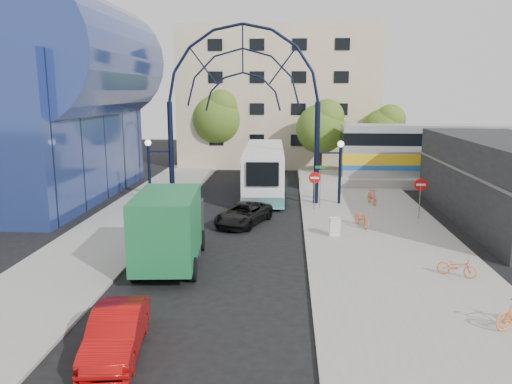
# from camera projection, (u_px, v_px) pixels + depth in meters

# --- Properties ---
(ground) EXTENTS (120.00, 120.00, 0.00)m
(ground) POSITION_uv_depth(u_px,v_px,m) (214.00, 276.00, 21.09)
(ground) COLOR black
(ground) RESTS_ON ground
(sidewalk_east) EXTENTS (8.00, 56.00, 0.12)m
(sidewalk_east) POSITION_uv_depth(u_px,v_px,m) (387.00, 250.00, 24.48)
(sidewalk_east) COLOR gray
(sidewalk_east) RESTS_ON ground
(plaza_west) EXTENTS (5.00, 50.00, 0.12)m
(plaza_west) POSITION_uv_depth(u_px,v_px,m) (113.00, 233.00, 27.36)
(plaza_west) COLOR gray
(plaza_west) RESTS_ON ground
(gateway_arch) EXTENTS (13.64, 0.44, 12.10)m
(gateway_arch) POSITION_uv_depth(u_px,v_px,m) (243.00, 78.00, 33.08)
(gateway_arch) COLOR black
(gateway_arch) RESTS_ON ground
(stop_sign) EXTENTS (0.80, 0.07, 2.50)m
(stop_sign) POSITION_uv_depth(u_px,v_px,m) (315.00, 181.00, 32.12)
(stop_sign) COLOR slate
(stop_sign) RESTS_ON sidewalk_east
(do_not_enter_sign) EXTENTS (0.76, 0.07, 2.48)m
(do_not_enter_sign) POSITION_uv_depth(u_px,v_px,m) (421.00, 189.00, 29.78)
(do_not_enter_sign) COLOR slate
(do_not_enter_sign) RESTS_ON sidewalk_east
(street_name_sign) EXTENTS (0.70, 0.70, 2.80)m
(street_name_sign) POSITION_uv_depth(u_px,v_px,m) (320.00, 178.00, 32.66)
(street_name_sign) COLOR slate
(street_name_sign) RESTS_ON sidewalk_east
(sandwich_board) EXTENTS (0.55, 0.61, 0.99)m
(sandwich_board) POSITION_uv_depth(u_px,v_px,m) (335.00, 225.00, 26.43)
(sandwich_board) COLOR white
(sandwich_board) RESTS_ON sidewalk_east
(transit_hall) EXTENTS (16.50, 18.00, 14.50)m
(transit_hall) POSITION_uv_depth(u_px,v_px,m) (30.00, 105.00, 35.41)
(transit_hall) COLOR navy
(transit_hall) RESTS_ON ground
(commercial_block_east) EXTENTS (6.00, 16.00, 5.00)m
(commercial_block_east) POSITION_uv_depth(u_px,v_px,m) (508.00, 181.00, 29.35)
(commercial_block_east) COLOR black
(commercial_block_east) RESTS_ON ground
(apartment_block) EXTENTS (20.00, 12.10, 14.00)m
(apartment_block) POSITION_uv_depth(u_px,v_px,m) (279.00, 98.00, 53.77)
(apartment_block) COLOR #CBAF8D
(apartment_block) RESTS_ON ground
(train_platform) EXTENTS (32.00, 5.00, 0.80)m
(train_platform) POSITION_uv_depth(u_px,v_px,m) (493.00, 181.00, 41.25)
(train_platform) COLOR gray
(train_platform) RESTS_ON ground
(train_car) EXTENTS (25.10, 3.05, 4.20)m
(train_car) POSITION_uv_depth(u_px,v_px,m) (495.00, 151.00, 40.75)
(train_car) COLOR #B7B7BC
(train_car) RESTS_ON train_platform
(tree_north_a) EXTENTS (4.48, 4.48, 7.00)m
(tree_north_a) POSITION_uv_depth(u_px,v_px,m) (322.00, 126.00, 45.14)
(tree_north_a) COLOR #382314
(tree_north_a) RESTS_ON ground
(tree_north_b) EXTENTS (5.12, 5.12, 8.00)m
(tree_north_b) POSITION_uv_depth(u_px,v_px,m) (219.00, 116.00, 49.56)
(tree_north_b) COLOR #382314
(tree_north_b) RESTS_ON ground
(tree_north_c) EXTENTS (4.16, 4.16, 6.50)m
(tree_north_c) POSITION_uv_depth(u_px,v_px,m) (385.00, 128.00, 46.78)
(tree_north_c) COLOR #382314
(tree_north_c) RESTS_ON ground
(city_bus) EXTENTS (3.36, 12.92, 3.52)m
(city_bus) POSITION_uv_depth(u_px,v_px,m) (264.00, 169.00, 38.02)
(city_bus) COLOR white
(city_bus) RESTS_ON ground
(green_truck) EXTENTS (3.09, 6.99, 3.43)m
(green_truck) POSITION_uv_depth(u_px,v_px,m) (170.00, 227.00, 22.33)
(green_truck) COLOR black
(green_truck) RESTS_ON ground
(black_suv) EXTENTS (3.57, 5.02, 1.27)m
(black_suv) POSITION_uv_depth(u_px,v_px,m) (244.00, 214.00, 29.22)
(black_suv) COLOR black
(black_suv) RESTS_ON ground
(red_sedan) EXTENTS (1.98, 4.27, 1.35)m
(red_sedan) POSITION_uv_depth(u_px,v_px,m) (116.00, 332.00, 14.79)
(red_sedan) COLOR #990909
(red_sedan) RESTS_ON ground
(bike_near_a) EXTENTS (1.10, 1.96, 0.98)m
(bike_near_a) POSITION_uv_depth(u_px,v_px,m) (362.00, 218.00, 28.33)
(bike_near_a) COLOR orange
(bike_near_a) RESTS_ON sidewalk_east
(bike_near_b) EXTENTS (0.82, 1.88, 1.09)m
(bike_near_b) POSITION_uv_depth(u_px,v_px,m) (372.00, 196.00, 34.09)
(bike_near_b) COLOR #E35A2D
(bike_near_b) RESTS_ON sidewalk_east
(bike_far_a) EXTENTS (1.66, 1.19, 0.83)m
(bike_far_a) POSITION_uv_depth(u_px,v_px,m) (457.00, 267.00, 20.72)
(bike_far_a) COLOR orange
(bike_far_a) RESTS_ON sidewalk_east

